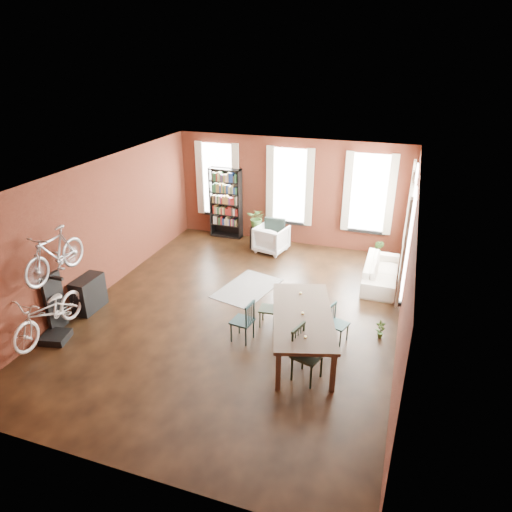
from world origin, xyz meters
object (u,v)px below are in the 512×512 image
at_px(cream_sofa, 382,268).
at_px(dining_chair_b, 268,309).
at_px(dining_table, 302,333).
at_px(dining_chair_c, 307,355).
at_px(dining_chair_a, 242,321).
at_px(console_table, 89,294).
at_px(plant_stand, 256,237).
at_px(white_armchair, 271,238).
at_px(dining_chair_d, 338,324).
at_px(bike_trainer, 56,337).
at_px(bicycle_floor, 44,293).
at_px(bookshelf, 226,203).

bearing_deg(cream_sofa, dining_chair_b, 142.76).
xyz_separation_m(dining_table, dining_chair_b, (-0.90, 0.68, -0.02)).
bearing_deg(dining_chair_c, dining_chair_a, 79.83).
bearing_deg(console_table, plant_stand, 62.13).
bearing_deg(plant_stand, dining_chair_b, -67.77).
bearing_deg(white_armchair, console_table, 68.57).
distance_m(dining_chair_d, cream_sofa, 3.00).
distance_m(dining_chair_d, bike_trainer, 5.81).
height_order(plant_stand, bicycle_floor, bicycle_floor).
relative_size(console_table, plant_stand, 1.24).
xyz_separation_m(bookshelf, bicycle_floor, (-1.21, -6.49, 0.01)).
height_order(dining_chair_b, bookshelf, bookshelf).
bearing_deg(bicycle_floor, dining_table, 14.99).
distance_m(dining_chair_b, white_armchair, 3.98).
xyz_separation_m(white_armchair, console_table, (-2.99, -4.51, -0.04)).
distance_m(console_table, plant_stand, 5.27).
xyz_separation_m(dining_chair_d, bike_trainer, (-5.50, -1.85, -0.33)).
distance_m(bike_trainer, console_table, 1.33).
height_order(bookshelf, plant_stand, bookshelf).
relative_size(bike_trainer, console_table, 0.64).
bearing_deg(bike_trainer, dining_chair_a, 19.17).
distance_m(bookshelf, cream_sofa, 5.28).
xyz_separation_m(dining_table, bicycle_floor, (-4.92, -1.29, 0.68)).
bearing_deg(dining_table, plant_stand, 101.78).
relative_size(white_armchair, cream_sofa, 0.42).
distance_m(dining_chair_c, cream_sofa, 4.39).
relative_size(dining_table, dining_chair_a, 2.75).
height_order(dining_chair_c, bookshelf, bookshelf).
bearing_deg(bike_trainer, bookshelf, 79.73).
bearing_deg(white_armchair, bookshelf, -9.97).
xyz_separation_m(dining_table, plant_stand, (-2.53, 4.66, -0.10)).
bearing_deg(cream_sofa, bicycle_floor, 127.85).
height_order(cream_sofa, plant_stand, cream_sofa).
height_order(dining_table, dining_chair_c, dining_chair_c).
relative_size(dining_chair_a, bookshelf, 0.41).
distance_m(dining_table, dining_chair_a, 1.24).
xyz_separation_m(dining_chair_d, white_armchair, (-2.62, 3.95, 0.03)).
xyz_separation_m(dining_chair_b, white_armchair, (-1.10, 3.82, 0.03)).
xyz_separation_m(dining_chair_a, bicycle_floor, (-3.68, -1.27, 0.66)).
bearing_deg(plant_stand, dining_chair_a, -74.61).
bearing_deg(white_armchair, bicycle_floor, 75.37).
bearing_deg(white_armchair, cream_sofa, 174.84).
bearing_deg(dining_chair_b, dining_chair_c, 33.38).
bearing_deg(cream_sofa, bookshelf, 71.05).
relative_size(dining_chair_b, plant_stand, 1.26).
bearing_deg(dining_chair_a, dining_chair_b, 162.56).
relative_size(dining_table, dining_chair_d, 3.07).
relative_size(dining_table, white_armchair, 2.85).
xyz_separation_m(dining_table, dining_chair_a, (-1.24, -0.02, 0.03)).
bearing_deg(dining_chair_c, bookshelf, 50.39).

